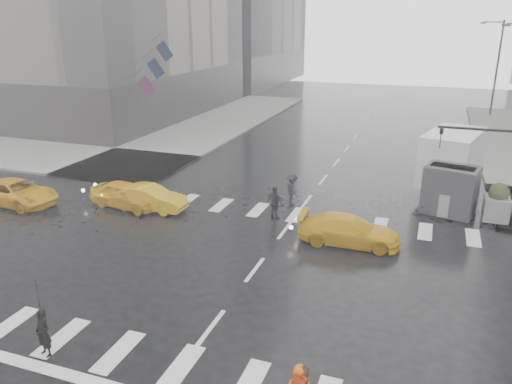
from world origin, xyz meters
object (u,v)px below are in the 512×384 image
at_px(taxi_front, 126,195).
at_px(box_truck, 451,166).
at_px(traffic_signal_pole, 506,157).
at_px(taxi_mid, 150,198).

bearing_deg(taxi_front, box_truck, -58.61).
distance_m(traffic_signal_pole, taxi_mid, 16.76).
bearing_deg(box_truck, taxi_front, -142.13).
relative_size(traffic_signal_pole, taxi_front, 1.17).
height_order(traffic_signal_pole, box_truck, traffic_signal_pole).
bearing_deg(taxi_front, taxi_mid, -79.06).
bearing_deg(taxi_mid, taxi_front, 92.16).
height_order(traffic_signal_pole, taxi_front, traffic_signal_pole).
height_order(traffic_signal_pole, taxi_mid, traffic_signal_pole).
height_order(taxi_front, taxi_mid, taxi_front).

